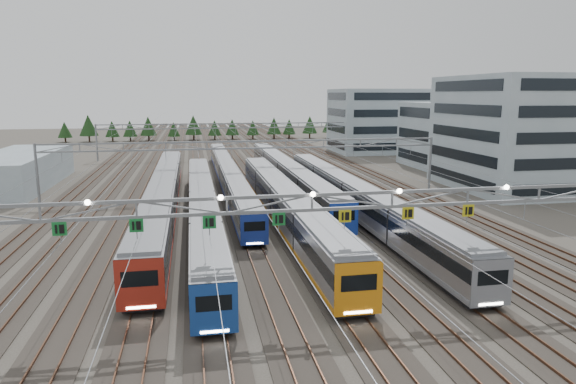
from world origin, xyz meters
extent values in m
plane|color=#47423A|center=(0.00, 0.00, 0.00)|extent=(400.00, 400.00, 0.00)
cube|color=#2D2823|center=(0.00, 100.00, 0.04)|extent=(54.00, 260.00, 0.08)
cube|color=brown|center=(-25.47, 100.00, 0.16)|extent=(0.08, 260.00, 0.16)
cube|color=brown|center=(25.47, 100.00, 0.16)|extent=(0.08, 260.00, 0.16)
cube|color=brown|center=(-0.72, 100.00, 0.16)|extent=(0.08, 260.00, 0.16)
cube|color=brown|center=(0.72, 100.00, 0.16)|extent=(0.08, 260.00, 0.16)
cube|color=black|center=(-11.25, 30.71, 0.44)|extent=(2.62, 60.24, 0.40)
cube|color=#A7A8AF|center=(-11.25, 30.71, 2.36)|extent=(3.08, 61.47, 3.46)
cube|color=black|center=(-11.25, 30.71, 2.77)|extent=(3.14, 61.16, 1.04)
cube|color=#A32619|center=(-11.25, 30.71, 0.90)|extent=(3.13, 61.16, 0.38)
cube|color=slate|center=(-11.25, 30.71, 4.20)|extent=(2.77, 60.24, 0.27)
cube|color=#A32619|center=(-11.25, 0.02, 2.36)|extent=(3.10, 0.12, 3.46)
cube|color=black|center=(-11.25, -0.01, 2.77)|extent=(2.31, 0.10, 1.04)
cube|color=white|center=(-11.25, -0.04, 0.84)|extent=(1.85, 0.06, 0.16)
cube|color=black|center=(-6.75, 24.51, 0.42)|extent=(2.36, 56.33, 0.36)
cube|color=#A7A8AF|center=(-6.75, 24.51, 2.15)|extent=(2.77, 57.48, 3.12)
cube|color=black|center=(-6.75, 24.51, 2.52)|extent=(2.83, 57.19, 0.94)
cube|color=navy|center=(-6.75, 24.51, 0.83)|extent=(2.82, 57.19, 0.35)
cube|color=slate|center=(-6.75, 24.51, 3.81)|extent=(2.50, 56.33, 0.25)
cube|color=navy|center=(-6.75, -4.18, 2.15)|extent=(2.79, 0.12, 3.12)
cube|color=black|center=(-6.75, -4.21, 2.52)|extent=(2.08, 0.10, 0.94)
cube|color=white|center=(-6.75, -4.24, 0.78)|extent=(1.66, 0.06, 0.15)
cube|color=black|center=(-2.25, 47.38, 0.41)|extent=(2.21, 66.90, 0.33)
cube|color=#A7A8AF|center=(-2.25, 47.38, 2.03)|extent=(2.60, 68.26, 2.92)
cube|color=black|center=(-2.25, 47.38, 2.38)|extent=(2.66, 67.92, 0.88)
cube|color=#1D35A0|center=(-2.25, 47.38, 0.80)|extent=(2.65, 67.92, 0.32)
cube|color=slate|center=(-2.25, 47.38, 3.58)|extent=(2.34, 66.90, 0.23)
cube|color=#1D35A0|center=(-2.25, 13.30, 2.03)|extent=(2.62, 0.12, 2.92)
cube|color=black|center=(-2.25, 13.27, 2.38)|extent=(1.95, 0.10, 0.88)
cube|color=white|center=(-2.25, 13.24, 0.75)|extent=(1.56, 0.06, 0.14)
cube|color=black|center=(2.25, 22.90, 0.44)|extent=(2.64, 51.45, 0.40)
cube|color=#A7A8AF|center=(2.25, 22.90, 2.38)|extent=(3.11, 52.50, 3.49)
cube|color=black|center=(2.25, 22.90, 2.79)|extent=(3.17, 52.24, 1.05)
cube|color=orange|center=(2.25, 22.90, 0.91)|extent=(3.16, 52.24, 0.39)
cube|color=slate|center=(2.25, 22.90, 4.23)|extent=(2.80, 51.45, 0.28)
cube|color=orange|center=(2.25, -3.30, 2.38)|extent=(3.13, 0.12, 3.49)
cube|color=black|center=(2.25, -3.33, 2.79)|extent=(2.33, 0.10, 1.05)
cube|color=white|center=(2.25, -3.36, 0.85)|extent=(1.86, 0.06, 0.17)
cube|color=black|center=(6.75, 45.37, 0.43)|extent=(2.47, 60.02, 0.37)
cube|color=#A7A8AF|center=(6.75, 45.37, 2.24)|extent=(2.91, 61.24, 3.27)
cube|color=black|center=(6.75, 45.37, 2.63)|extent=(2.97, 60.93, 0.99)
cube|color=blue|center=(6.75, 45.37, 0.86)|extent=(2.96, 60.93, 0.36)
cube|color=slate|center=(6.75, 45.37, 3.98)|extent=(2.61, 60.02, 0.26)
cube|color=blue|center=(6.75, 14.80, 2.24)|extent=(2.93, 0.12, 3.27)
cube|color=black|center=(6.75, 14.77, 2.63)|extent=(2.18, 0.10, 0.99)
cube|color=white|center=(6.75, 14.74, 0.81)|extent=(1.74, 0.06, 0.16)
cube|color=black|center=(11.25, 25.80, 0.43)|extent=(2.45, 57.69, 0.37)
cube|color=#A7A8AF|center=(11.25, 25.80, 2.22)|extent=(2.88, 58.86, 3.24)
cube|color=black|center=(11.25, 25.80, 2.61)|extent=(2.94, 58.57, 0.98)
cube|color=gray|center=(11.25, 25.80, 0.86)|extent=(2.93, 58.57, 0.36)
cube|color=slate|center=(11.25, 25.80, 3.94)|extent=(2.59, 57.69, 0.26)
cube|color=gray|center=(11.25, -3.58, 2.22)|extent=(2.90, 0.12, 3.24)
cube|color=black|center=(11.25, -3.61, 2.61)|extent=(2.16, 0.10, 0.98)
cube|color=white|center=(11.25, -3.64, 0.81)|extent=(1.73, 0.06, 0.15)
cube|color=gray|center=(0.00, 0.00, 7.80)|extent=(56.00, 0.22, 0.22)
cube|color=gray|center=(0.00, 0.00, 6.80)|extent=(56.00, 0.22, 0.22)
cube|color=#177731|center=(-15.75, -0.12, 6.30)|extent=(0.85, 0.06, 0.85)
cube|color=#177731|center=(-11.25, -0.12, 6.30)|extent=(0.85, 0.06, 0.85)
cube|color=#177731|center=(-6.75, -0.12, 6.30)|extent=(0.85, 0.06, 0.85)
cube|color=#177731|center=(-2.25, -0.12, 6.30)|extent=(0.85, 0.06, 0.85)
cube|color=gold|center=(2.25, -0.12, 6.30)|extent=(0.85, 0.06, 0.85)
cube|color=gold|center=(6.75, -0.12, 6.30)|extent=(0.85, 0.06, 0.85)
cube|color=gold|center=(11.25, -0.12, 6.30)|extent=(0.85, 0.06, 0.85)
cylinder|color=gray|center=(-28.00, 40.00, 4.00)|extent=(0.36, 0.36, 8.00)
cylinder|color=gray|center=(28.00, 40.00, 4.00)|extent=(0.36, 0.36, 8.00)
cube|color=gray|center=(0.00, 40.00, 7.80)|extent=(56.00, 0.22, 0.22)
cube|color=gray|center=(0.00, 40.00, 6.80)|extent=(56.00, 0.22, 0.22)
cylinder|color=gray|center=(-28.00, 85.00, 4.00)|extent=(0.36, 0.36, 8.00)
cylinder|color=gray|center=(28.00, 85.00, 4.00)|extent=(0.36, 0.36, 8.00)
cube|color=gray|center=(0.00, 85.00, 7.80)|extent=(56.00, 0.22, 0.22)
cube|color=gray|center=(0.00, 85.00, 6.80)|extent=(56.00, 0.22, 0.22)
cube|color=#91A4AD|center=(40.96, 38.02, 8.54)|extent=(18.00, 22.00, 17.09)
cube|color=#91A4AD|center=(42.38, 62.92, 6.38)|extent=(14.00, 16.00, 12.77)
cube|color=#91A4AD|center=(38.77, 91.56, 7.80)|extent=(22.00, 18.00, 15.60)
cube|color=#91A4AD|center=(-34.49, 53.74, 2.63)|extent=(10.00, 30.00, 5.27)
camera|label=1|loc=(-7.69, -32.26, 14.32)|focal=32.00mm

